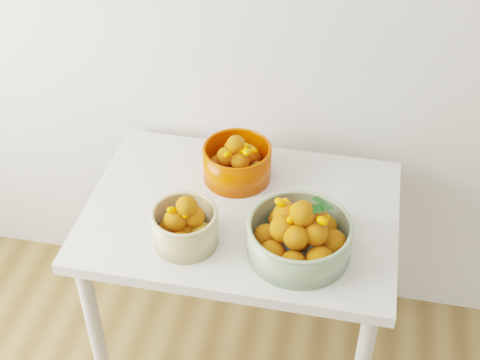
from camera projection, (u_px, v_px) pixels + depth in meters
The scene contains 4 objects.
table at pixel (241, 231), 2.21m from camera, with size 1.00×0.70×0.75m.
bowl_cream at pixel (185, 226), 2.00m from camera, with size 0.25×0.25×0.17m.
bowl_green at pixel (300, 235), 1.96m from camera, with size 0.41×0.41×0.20m.
bowl_orange at pixel (237, 161), 2.24m from camera, with size 0.28×0.28×0.17m.
Camera 1 is at (0.09, 0.04, 2.20)m, focal length 50.00 mm.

